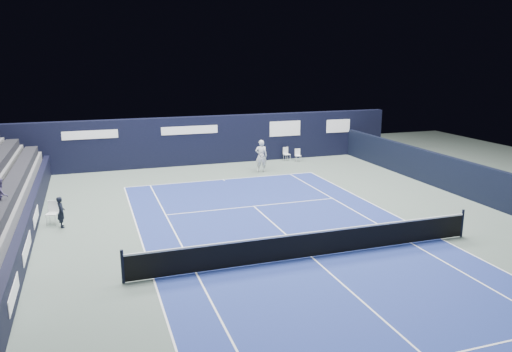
{
  "coord_description": "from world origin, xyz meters",
  "views": [
    {
      "loc": [
        -7.08,
        -14.82,
        6.87
      ],
      "look_at": [
        0.32,
        7.02,
        1.3
      ],
      "focal_mm": 35.0,
      "sensor_mm": 36.0,
      "label": 1
    }
  ],
  "objects_px": {
    "tennis_net": "(312,244)",
    "folding_chair_back_b": "(298,154)",
    "folding_chair_back_a": "(286,153)",
    "tennis_player": "(261,156)",
    "line_judge_chair": "(53,211)"
  },
  "relations": [
    {
      "from": "tennis_net",
      "to": "folding_chair_back_b",
      "type": "bearing_deg",
      "value": 68.32
    },
    {
      "from": "folding_chair_back_a",
      "to": "tennis_net",
      "type": "distance_m",
      "value": 16.71
    },
    {
      "from": "folding_chair_back_b",
      "to": "tennis_player",
      "type": "xyz_separation_m",
      "value": [
        -3.34,
        -2.13,
        0.5
      ]
    },
    {
      "from": "line_judge_chair",
      "to": "folding_chair_back_b",
      "type": "bearing_deg",
      "value": 48.23
    },
    {
      "from": "folding_chair_back_b",
      "to": "line_judge_chair",
      "type": "distance_m",
      "value": 17.06
    },
    {
      "from": "line_judge_chair",
      "to": "tennis_player",
      "type": "distance_m",
      "value": 13.11
    },
    {
      "from": "folding_chair_back_a",
      "to": "line_judge_chair",
      "type": "height_order",
      "value": "line_judge_chair"
    },
    {
      "from": "folding_chair_back_b",
      "to": "line_judge_chair",
      "type": "relative_size",
      "value": 0.86
    },
    {
      "from": "tennis_net",
      "to": "line_judge_chair",
      "type": "bearing_deg",
      "value": 142.19
    },
    {
      "from": "line_judge_chair",
      "to": "folding_chair_back_a",
      "type": "bearing_deg",
      "value": 50.86
    },
    {
      "from": "folding_chair_back_b",
      "to": "tennis_net",
      "type": "relative_size",
      "value": 0.07
    },
    {
      "from": "folding_chair_back_b",
      "to": "tennis_player",
      "type": "height_order",
      "value": "tennis_player"
    },
    {
      "from": "folding_chair_back_a",
      "to": "folding_chair_back_b",
      "type": "relative_size",
      "value": 1.06
    },
    {
      "from": "tennis_net",
      "to": "tennis_player",
      "type": "height_order",
      "value": "tennis_player"
    },
    {
      "from": "folding_chair_back_a",
      "to": "tennis_net",
      "type": "relative_size",
      "value": 0.07
    }
  ]
}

